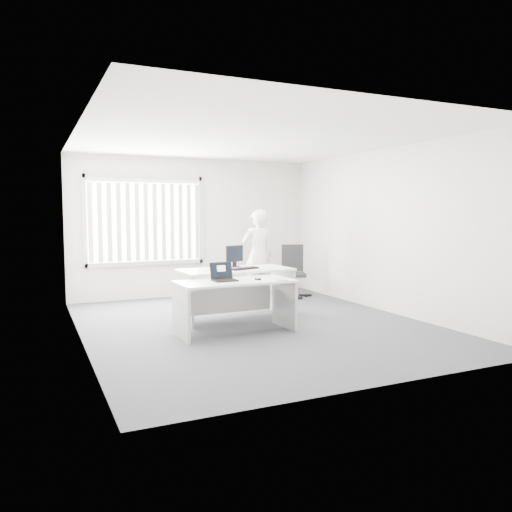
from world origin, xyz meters
name	(u,v)px	position (x,y,z in m)	size (l,w,h in m)	color
ground	(254,324)	(0.00, 0.00, 0.00)	(6.00, 6.00, 0.00)	#595A61
wall_back	(194,228)	(0.00, 3.00, 1.40)	(5.00, 0.02, 2.80)	silver
wall_front	(383,245)	(0.00, -3.00, 1.40)	(5.00, 0.02, 2.80)	silver
wall_left	(79,236)	(-2.50, 0.00, 1.40)	(0.02, 6.00, 2.80)	silver
wall_right	(387,231)	(2.50, 0.00, 1.40)	(0.02, 6.00, 2.80)	silver
ceiling	(254,139)	(0.00, 0.00, 2.80)	(5.00, 6.00, 0.02)	white
window	(145,221)	(-1.00, 2.96, 1.55)	(2.32, 0.06, 1.76)	#B4B4B0
blinds	(146,222)	(-1.00, 2.90, 1.52)	(2.20, 0.10, 1.50)	silver
desk_near	(235,295)	(-0.46, -0.35, 0.54)	(1.66, 0.81, 0.75)	silver
desk_far	(236,283)	(-0.10, 0.50, 0.58)	(1.81, 0.90, 0.81)	silver
office_chair	(293,281)	(1.75, 1.96, 0.33)	(0.78, 0.78, 1.06)	black
person	(258,256)	(0.91, 1.82, 0.88)	(0.65, 0.42, 1.77)	silver
laptop	(225,272)	(-0.61, -0.35, 0.88)	(0.33, 0.29, 0.26)	black
paper_sheet	(262,280)	(-0.08, -0.46, 0.75)	(0.28, 0.20, 0.00)	white
mouse	(258,279)	(-0.15, -0.45, 0.77)	(0.06, 0.10, 0.04)	#B5B4B7
booklet	(281,280)	(0.16, -0.58, 0.76)	(0.16, 0.23, 0.01)	white
keyboard	(244,269)	(0.00, 0.39, 0.82)	(0.50, 0.17, 0.02)	black
monitor	(235,256)	(-0.01, 0.76, 0.99)	(0.36, 0.11, 0.36)	black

